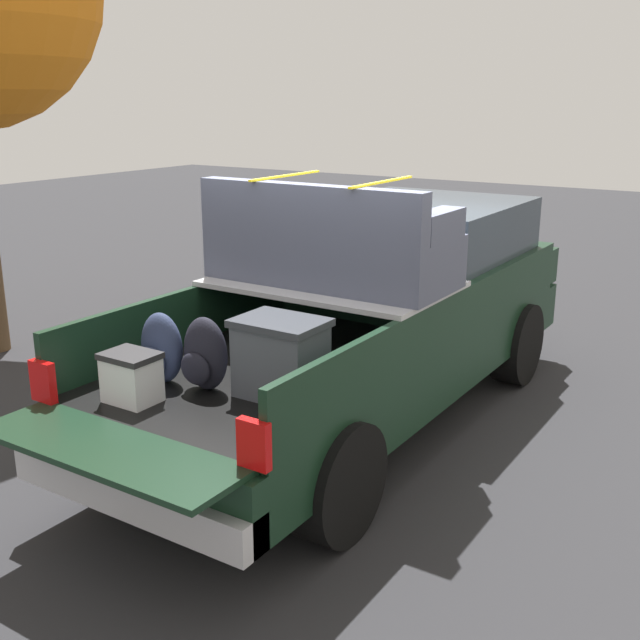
{
  "coord_description": "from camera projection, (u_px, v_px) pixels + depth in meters",
  "views": [
    {
      "loc": [
        -5.62,
        -3.25,
        2.84
      ],
      "look_at": [
        -0.6,
        0.0,
        1.1
      ],
      "focal_mm": 43.05,
      "sensor_mm": 36.0,
      "label": 1
    }
  ],
  "objects": [
    {
      "name": "pickup_truck",
      "position": [
        377.0,
        309.0,
        7.03
      ],
      "size": [
        6.05,
        2.06,
        2.23
      ],
      "color": "black",
      "rests_on": "ground_plane"
    },
    {
      "name": "ground_plane",
      "position": [
        356.0,
        420.0,
        7.01
      ],
      "size": [
        40.0,
        40.0,
        0.0
      ],
      "primitive_type": "plane",
      "color": "#262628"
    }
  ]
}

